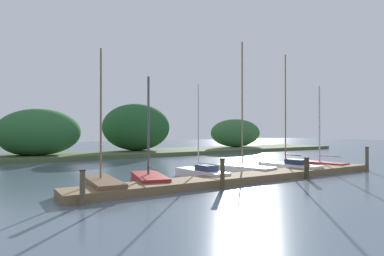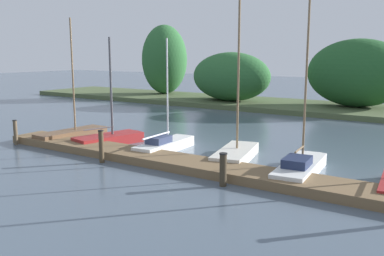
# 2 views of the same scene
# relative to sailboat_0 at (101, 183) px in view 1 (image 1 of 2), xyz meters

# --- Properties ---
(dock_pier) EXTENTS (19.26, 1.80, 0.35)m
(dock_pier) POSITION_rel_sailboat_0_xyz_m (7.59, -1.38, -0.15)
(dock_pier) COLOR brown
(dock_pier) RESTS_ON ground
(far_shore) EXTENTS (60.30, 8.00, 7.38)m
(far_shore) POSITION_rel_sailboat_0_xyz_m (5.20, 19.24, 2.02)
(far_shore) COLOR #4C5B38
(far_shore) RESTS_ON ground
(sailboat_0) EXTENTS (1.42, 4.23, 6.36)m
(sailboat_0) POSITION_rel_sailboat_0_xyz_m (0.00, 0.00, 0.00)
(sailboat_0) COLOR brown
(sailboat_0) RESTS_ON ground
(sailboat_1) EXTENTS (2.08, 3.84, 5.35)m
(sailboat_1) POSITION_rel_sailboat_0_xyz_m (2.44, 0.29, -0.01)
(sailboat_1) COLOR maroon
(sailboat_1) RESTS_ON ground
(sailboat_2) EXTENTS (1.24, 4.06, 5.25)m
(sailboat_2) POSITION_rel_sailboat_0_xyz_m (5.70, 0.59, -0.00)
(sailboat_2) COLOR white
(sailboat_2) RESTS_ON ground
(sailboat_3) EXTENTS (2.06, 4.01, 8.24)m
(sailboat_3) POSITION_rel_sailboat_0_xyz_m (9.23, 1.01, 0.03)
(sailboat_3) COLOR silver
(sailboat_3) RESTS_ON ground
(sailboat_4) EXTENTS (1.58, 4.54, 7.68)m
(sailboat_4) POSITION_rel_sailboat_0_xyz_m (12.40, 0.23, 0.03)
(sailboat_4) COLOR white
(sailboat_4) RESTS_ON ground
(sailboat_5) EXTENTS (1.45, 3.60, 5.85)m
(sailboat_5) POSITION_rel_sailboat_0_xyz_m (15.83, 0.26, -0.00)
(sailboat_5) COLOR maroon
(sailboat_5) RESTS_ON ground
(mooring_piling_0) EXTENTS (0.23, 0.23, 1.27)m
(mooring_piling_0) POSITION_rel_sailboat_0_xyz_m (-1.42, -2.50, 0.32)
(mooring_piling_0) COLOR brown
(mooring_piling_0) RESTS_ON ground
(mooring_piling_1) EXTENTS (0.24, 0.24, 1.40)m
(mooring_piling_1) POSITION_rel_sailboat_0_xyz_m (4.75, -2.64, 0.38)
(mooring_piling_1) COLOR #4C3D28
(mooring_piling_1) RESTS_ON ground
(mooring_piling_2) EXTENTS (0.29, 0.29, 1.18)m
(mooring_piling_2) POSITION_rel_sailboat_0_xyz_m (10.62, -2.63, 0.28)
(mooring_piling_2) COLOR #3D3323
(mooring_piling_2) RESTS_ON ground
(mooring_piling_3) EXTENTS (0.24, 0.24, 1.61)m
(mooring_piling_3) POSITION_rel_sailboat_0_xyz_m (16.55, -2.67, 0.49)
(mooring_piling_3) COLOR brown
(mooring_piling_3) RESTS_ON ground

